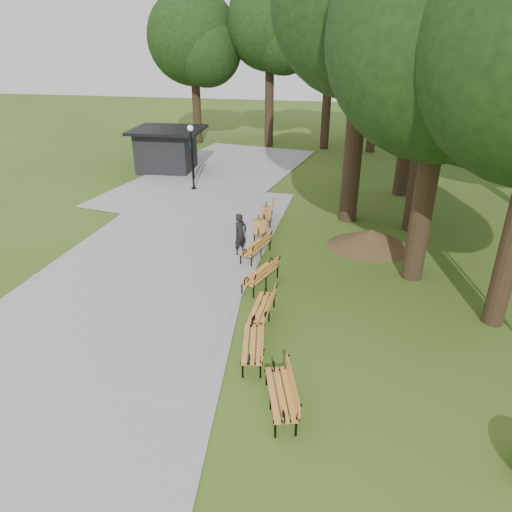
% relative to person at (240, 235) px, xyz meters
% --- Properties ---
extents(ground, '(100.00, 100.00, 0.00)m').
position_rel_person_xyz_m(ground, '(0.91, -3.11, -0.83)').
color(ground, '#355217').
rests_on(ground, ground).
extents(path, '(12.00, 38.00, 0.06)m').
position_rel_person_xyz_m(path, '(-3.09, -0.11, -0.80)').
color(path, gray).
rests_on(path, ground).
extents(person, '(0.66, 0.72, 1.66)m').
position_rel_person_xyz_m(person, '(0.00, 0.00, 0.00)').
color(person, black).
rests_on(person, ground).
extents(kiosk, '(4.37, 3.86, 2.62)m').
position_rel_person_xyz_m(kiosk, '(-7.24, 11.21, 0.48)').
color(kiosk, black).
rests_on(kiosk, ground).
extents(lamp_post, '(0.32, 0.32, 3.47)m').
position_rel_person_xyz_m(lamp_post, '(-4.38, 7.68, 1.64)').
color(lamp_post, black).
rests_on(lamp_post, ground).
extents(dirt_mound, '(2.87, 2.87, 0.73)m').
position_rel_person_xyz_m(dirt_mound, '(4.94, 1.69, -0.46)').
color(dirt_mound, '#47301C').
rests_on(dirt_mound, ground).
extents(bench_0, '(1.15, 2.00, 0.88)m').
position_rel_person_xyz_m(bench_0, '(2.71, -7.89, -0.39)').
color(bench_0, orange).
rests_on(bench_0, ground).
extents(bench_1, '(0.94, 1.98, 0.88)m').
position_rel_person_xyz_m(bench_1, '(1.72, -6.16, -0.39)').
color(bench_1, orange).
rests_on(bench_1, ground).
extents(bench_2, '(0.69, 1.92, 0.88)m').
position_rel_person_xyz_m(bench_2, '(1.64, -4.41, -0.39)').
color(bench_2, orange).
rests_on(bench_2, ground).
extents(bench_3, '(1.24, 2.00, 0.88)m').
position_rel_person_xyz_m(bench_3, '(1.20, -2.31, -0.39)').
color(bench_3, orange).
rests_on(bench_3, ground).
extents(bench_4, '(1.11, 2.00, 0.88)m').
position_rel_person_xyz_m(bench_4, '(0.63, -0.17, -0.39)').
color(bench_4, orange).
rests_on(bench_4, ground).
extents(bench_5, '(0.99, 1.99, 0.88)m').
position_rel_person_xyz_m(bench_5, '(0.38, 1.93, -0.39)').
color(bench_5, orange).
rests_on(bench_5, ground).
extents(bench_6, '(0.85, 1.96, 0.88)m').
position_rel_person_xyz_m(bench_6, '(0.37, 3.61, -0.39)').
color(bench_6, orange).
rests_on(bench_6, ground).
extents(lawn_tree_0, '(7.03, 7.03, 11.14)m').
position_rel_person_xyz_m(lawn_tree_0, '(6.30, -0.68, 6.76)').
color(lawn_tree_0, black).
rests_on(lawn_tree_0, ground).
extents(lawn_tree_1, '(5.84, 5.84, 11.19)m').
position_rel_person_xyz_m(lawn_tree_1, '(6.64, 3.91, 7.38)').
color(lawn_tree_1, black).
rests_on(lawn_tree_1, ground).
extents(lawn_tree_2, '(7.34, 7.34, 12.53)m').
position_rel_person_xyz_m(lawn_tree_2, '(3.98, 4.60, 7.97)').
color(lawn_tree_2, black).
rests_on(lawn_tree_2, ground).
extents(lawn_tree_4, '(6.56, 6.56, 12.41)m').
position_rel_person_xyz_m(lawn_tree_4, '(6.65, 9.02, 8.22)').
color(lawn_tree_4, black).
rests_on(lawn_tree_4, ground).
extents(tree_backdrop, '(37.13, 8.81, 16.47)m').
position_rel_person_xyz_m(tree_backdrop, '(7.10, 19.49, 7.41)').
color(tree_backdrop, black).
rests_on(tree_backdrop, ground).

